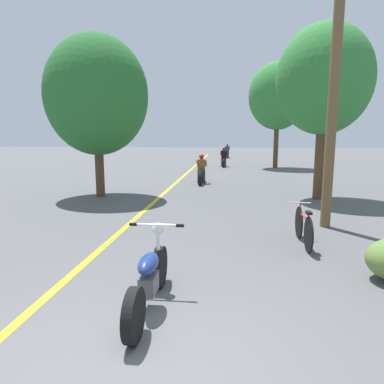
{
  "coord_description": "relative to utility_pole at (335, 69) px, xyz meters",
  "views": [
    {
      "loc": [
        0.84,
        -2.93,
        2.26
      ],
      "look_at": [
        -0.05,
        5.16,
        0.9
      ],
      "focal_mm": 32.0,
      "sensor_mm": 36.0,
      "label": 1
    }
  ],
  "objects": [
    {
      "name": "lane_stripe_center",
      "position": [
        -4.94,
        7.48,
        -3.78
      ],
      "size": [
        0.14,
        48.0,
        0.01
      ],
      "primitive_type": "cube",
      "color": "yellow",
      "rests_on": "ground"
    },
    {
      "name": "motorcycle_rider_far",
      "position": [
        -2.66,
        25.8,
        -3.26
      ],
      "size": [
        0.5,
        2.05,
        1.39
      ],
      "color": "black",
      "rests_on": "ground"
    },
    {
      "name": "roadside_tree_right_near",
      "position": [
        0.74,
        3.88,
        0.32
      ],
      "size": [
        3.23,
        2.91,
        5.98
      ],
      "color": "#513A23",
      "rests_on": "ground"
    },
    {
      "name": "motorcycle_rider_lead",
      "position": [
        -3.71,
        7.36,
        -3.25
      ],
      "size": [
        0.5,
        2.05,
        1.38
      ],
      "color": "black",
      "rests_on": "ground"
    },
    {
      "name": "ground_plane",
      "position": [
        -3.24,
        -5.68,
        -3.78
      ],
      "size": [
        120.0,
        120.0,
        0.0
      ],
      "primitive_type": "plane",
      "color": "#515154"
    },
    {
      "name": "roadside_tree_left",
      "position": [
        -7.16,
        3.51,
        -0.14
      ],
      "size": [
        3.69,
        3.32,
        5.77
      ],
      "color": "#513A23",
      "rests_on": "ground"
    },
    {
      "name": "roadside_tree_right_far",
      "position": [
        0.74,
        15.53,
        1.04
      ],
      "size": [
        3.9,
        3.51,
        7.08
      ],
      "color": "#513A23",
      "rests_on": "ground"
    },
    {
      "name": "bicycle_parked",
      "position": [
        -0.85,
        -1.54,
        -3.4
      ],
      "size": [
        0.44,
        1.65,
        0.82
      ],
      "color": "black",
      "rests_on": "ground"
    },
    {
      "name": "utility_pole",
      "position": [
        0.0,
        0.0,
        0.0
      ],
      "size": [
        1.1,
        0.24,
        7.37
      ],
      "color": "brown",
      "rests_on": "ground"
    },
    {
      "name": "motorcycle_rider_mid",
      "position": [
        -2.83,
        16.16,
        -3.26
      ],
      "size": [
        0.5,
        2.05,
        1.4
      ],
      "color": "black",
      "rests_on": "ground"
    },
    {
      "name": "motorcycle_foreground",
      "position": [
        -3.41,
        -4.48,
        -3.36
      ],
      "size": [
        0.78,
        2.03,
        1.03
      ],
      "color": "black",
      "rests_on": "ground"
    }
  ]
}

